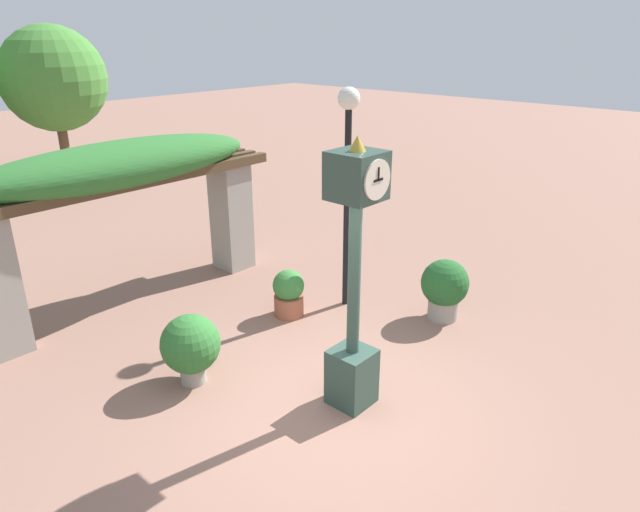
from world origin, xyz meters
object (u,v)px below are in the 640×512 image
potted_plant_near_right (191,346)px  pedestal_clock (354,286)px  potted_plant_far_left (289,293)px  lamp_post (348,155)px  potted_plant_near_left (445,287)px

potted_plant_near_right → pedestal_clock: bearing=-60.1°
pedestal_clock → potted_plant_near_right: bearing=119.9°
potted_plant_far_left → lamp_post: lamp_post is taller
pedestal_clock → potted_plant_near_right: (-1.00, 1.74, -1.00)m
pedestal_clock → potted_plant_near_left: 2.78m
pedestal_clock → potted_plant_near_left: bearing=6.4°
pedestal_clock → potted_plant_far_left: 2.64m
potted_plant_near_right → lamp_post: (2.97, -0.02, 1.90)m
potted_plant_near_left → pedestal_clock: bearing=-173.6°
potted_plant_far_left → potted_plant_near_left: bearing=-50.8°
potted_plant_near_right → potted_plant_far_left: potted_plant_near_right is taller
potted_plant_near_right → lamp_post: bearing=-0.5°
potted_plant_near_left → potted_plant_far_left: size_ratio=1.28×
potted_plant_near_right → potted_plant_far_left: 2.12m
potted_plant_near_left → lamp_post: 2.45m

